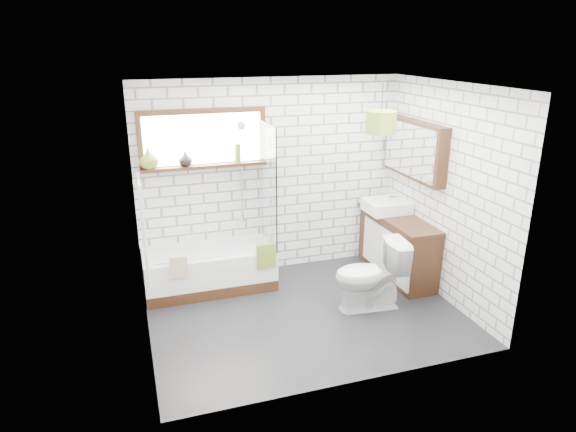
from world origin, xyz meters
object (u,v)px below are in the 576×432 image
object	(u,v)px
pendant	(381,122)
bathtub	(209,269)
basin	(387,206)
toilet	(370,275)
vanity	(397,246)

from	to	relation	value
pendant	bathtub	bearing A→B (deg)	152.04
basin	toilet	world-z (taller)	basin
bathtub	pendant	distance (m)	2.70
basin	toilet	xyz separation A→B (m)	(-0.68, -0.93, -0.47)
bathtub	pendant	world-z (taller)	pendant
basin	toilet	distance (m)	1.24
vanity	basin	xyz separation A→B (m)	(-0.06, 0.23, 0.48)
toilet	pendant	distance (m)	1.70
basin	pendant	size ratio (longest dim) A/B	1.63
vanity	pendant	bearing A→B (deg)	-138.67
bathtub	toilet	size ratio (longest dim) A/B	1.92
pendant	vanity	bearing A→B (deg)	41.33
vanity	toilet	world-z (taller)	toilet
basin	pendant	world-z (taller)	pendant
toilet	pendant	size ratio (longest dim) A/B	2.51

